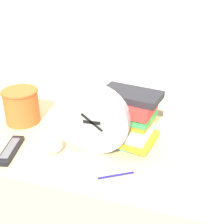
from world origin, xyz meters
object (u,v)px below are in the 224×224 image
at_px(basket, 21,105).
at_px(crumpled_paper_ball, 54,145).
at_px(desk_clock, 94,120).
at_px(pen, 116,175).
at_px(tv_remote, 11,150).
at_px(book_stack, 129,119).

bearing_deg(basket, crumpled_paper_ball, -35.50).
relative_size(desk_clock, pen, 2.43).
bearing_deg(desk_clock, tv_remote, -160.30).
relative_size(crumpled_paper_ball, pen, 0.55).
relative_size(book_stack, crumpled_paper_ball, 4.11).
xyz_separation_m(desk_clock, basket, (-0.41, 0.13, -0.06)).
distance_m(book_stack, pen, 0.26).
distance_m(book_stack, basket, 0.52).
height_order(desk_clock, basket, desk_clock).
relative_size(book_stack, basket, 1.60).
bearing_deg(pen, crumpled_paper_ball, 165.50).
relative_size(desk_clock, book_stack, 1.07).
height_order(desk_clock, crumpled_paper_ball, desk_clock).
bearing_deg(crumpled_paper_ball, desk_clock, 20.99).
height_order(book_stack, basket, book_stack).
bearing_deg(basket, desk_clock, -17.14).
distance_m(crumpled_paper_ball, pen, 0.29).
bearing_deg(desk_clock, crumpled_paper_ball, -159.01).
bearing_deg(basket, pen, -25.47).
relative_size(desk_clock, tv_remote, 1.46).
distance_m(desk_clock, pen, 0.23).
distance_m(desk_clock, basket, 0.43).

